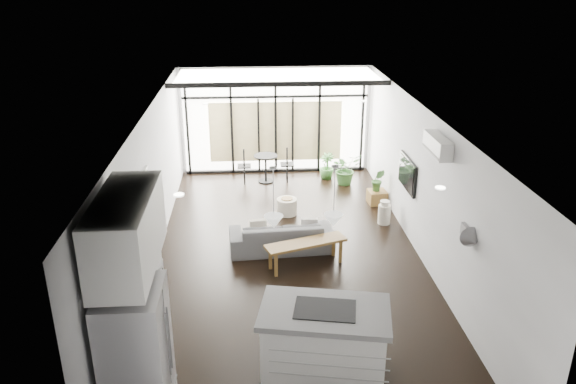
{
  "coord_description": "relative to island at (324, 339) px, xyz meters",
  "views": [
    {
      "loc": [
        -0.69,
        -9.4,
        5.18
      ],
      "look_at": [
        0.0,
        0.3,
        1.25
      ],
      "focal_mm": 35.0,
      "sensor_mm": 36.0,
      "label": 1
    }
  ],
  "objects": [
    {
      "name": "floor",
      "position": [
        -0.25,
        3.14,
        -0.47
      ],
      "size": [
        5.0,
        10.0,
        0.0
      ],
      "primitive_type": "cube",
      "color": "black",
      "rests_on": "ground"
    },
    {
      "name": "pendant_right",
      "position": [
        0.15,
        0.49,
        1.55
      ],
      "size": [
        0.26,
        0.26,
        0.18
      ],
      "primitive_type": "cone",
      "color": "silver",
      "rests_on": "ceiling"
    },
    {
      "name": "tv",
      "position": [
        2.21,
        4.14,
        0.83
      ],
      "size": [
        0.05,
        1.1,
        0.65
      ],
      "primitive_type": "cube",
      "color": "black",
      "rests_on": "wall_right"
    },
    {
      "name": "bistro_set",
      "position": [
        -0.55,
        7.28,
        -0.13
      ],
      "size": [
        1.45,
        0.65,
        0.68
      ],
      "primitive_type": "cube",
      "rotation": [
        0.0,
        0.0,
        0.05
      ],
      "color": "black",
      "rests_on": "floor"
    },
    {
      "name": "wall_right",
      "position": [
        2.25,
        3.14,
        0.93
      ],
      "size": [
        0.02,
        10.0,
        2.8
      ],
      "primitive_type": "cube",
      "color": "silver",
      "rests_on": "ground"
    },
    {
      "name": "milk_can",
      "position": [
        1.91,
        4.58,
        -0.21
      ],
      "size": [
        0.27,
        0.27,
        0.52
      ],
      "primitive_type": "cylinder",
      "rotation": [
        0.0,
        0.0,
        0.0
      ],
      "color": "beige",
      "rests_on": "floor"
    },
    {
      "name": "wall_back",
      "position": [
        -0.25,
        8.14,
        0.93
      ],
      "size": [
        5.0,
        0.02,
        2.8
      ],
      "primitive_type": "cube",
      "color": "silver",
      "rests_on": "ground"
    },
    {
      "name": "pouf",
      "position": [
        -0.15,
        5.22,
        -0.29
      ],
      "size": [
        0.58,
        0.58,
        0.36
      ],
      "primitive_type": "cylinder",
      "rotation": [
        0.0,
        0.0,
        -0.33
      ],
      "color": "beige",
      "rests_on": "floor"
    },
    {
      "name": "console_bench",
      "position": [
        0.04,
        2.87,
        -0.23
      ],
      "size": [
        1.57,
        0.86,
        0.49
      ],
      "primitive_type": "cube",
      "rotation": [
        0.0,
        0.0,
        0.33
      ],
      "color": "brown",
      "rests_on": "floor"
    },
    {
      "name": "pendant_left",
      "position": [
        -0.65,
        0.49,
        1.55
      ],
      "size": [
        0.26,
        0.26,
        0.18
      ],
      "primitive_type": "cone",
      "color": "silver",
      "rests_on": "ceiling"
    },
    {
      "name": "framed_art",
      "position": [
        -2.72,
        2.64,
        1.08
      ],
      "size": [
        0.04,
        0.7,
        0.9
      ],
      "primitive_type": "cube",
      "color": "black",
      "rests_on": "wall_left"
    },
    {
      "name": "upper_cabinets",
      "position": [
        -2.37,
        -0.36,
        1.88
      ],
      "size": [
        0.62,
        1.75,
        0.86
      ],
      "primitive_type": "cube",
      "color": "silver",
      "rests_on": "wall_left"
    },
    {
      "name": "wall_front",
      "position": [
        -0.25,
        -1.86,
        0.93
      ],
      "size": [
        5.0,
        0.02,
        2.8
      ],
      "primitive_type": "cube",
      "color": "silver",
      "rests_on": "ground"
    },
    {
      "name": "plant_tall",
      "position": [
        1.47,
        6.99,
        -0.16
      ],
      "size": [
        0.98,
        1.02,
        0.63
      ],
      "primitive_type": "imported",
      "rotation": [
        0.0,
        0.0,
        0.41
      ],
      "color": "#35642A",
      "rests_on": "floor"
    },
    {
      "name": "wall_left",
      "position": [
        -2.75,
        3.14,
        0.93
      ],
      "size": [
        0.02,
        10.0,
        2.8
      ],
      "primitive_type": "cube",
      "color": "silver",
      "rests_on": "ground"
    },
    {
      "name": "crate",
      "position": [
        2.0,
        5.69,
        -0.32
      ],
      "size": [
        0.44,
        0.44,
        0.31
      ],
      "primitive_type": "cube",
      "rotation": [
        0.0,
        0.0,
        0.08
      ],
      "color": "brown",
      "rests_on": "floor"
    },
    {
      "name": "cooktop",
      "position": [
        0.0,
        0.0,
        0.48
      ],
      "size": [
        0.9,
        0.69,
        0.01
      ],
      "primitive_type": "cube",
      "rotation": [
        0.0,
        0.0,
        -0.19
      ],
      "color": "black",
      "rests_on": "island"
    },
    {
      "name": "island",
      "position": [
        0.0,
        0.0,
        0.0
      ],
      "size": [
        1.9,
        1.34,
        0.95
      ],
      "primitive_type": "cube",
      "rotation": [
        0.0,
        0.0,
        -0.19
      ],
      "color": "silver",
      "rests_on": "floor"
    },
    {
      "name": "neighbour_building",
      "position": [
        -0.25,
        8.09,
        0.63
      ],
      "size": [
        3.5,
        0.02,
        1.6
      ],
      "primitive_type": "cube",
      "color": "#F6E3A0",
      "rests_on": "ground"
    },
    {
      "name": "plant_crate",
      "position": [
        2.0,
        5.69,
        -0.04
      ],
      "size": [
        0.4,
        0.59,
        0.24
      ],
      "primitive_type": "imported",
      "rotation": [
        0.0,
        0.0,
        -0.2
      ],
      "color": "#35642A",
      "rests_on": "crate"
    },
    {
      "name": "fridge",
      "position": [
        -2.32,
        -0.81,
        0.45
      ],
      "size": [
        0.71,
        0.89,
        1.84
      ],
      "primitive_type": "cube",
      "color": "#ADACB2",
      "rests_on": "floor"
    },
    {
      "name": "plant_med",
      "position": [
        1.04,
        7.4,
        -0.28
      ],
      "size": [
        0.7,
        0.79,
        0.38
      ],
      "primitive_type": "imported",
      "rotation": [
        0.0,
        0.0,
        -0.58
      ],
      "color": "#35642A",
      "rests_on": "floor"
    },
    {
      "name": "ac_unit",
      "position": [
        2.13,
        2.34,
        1.98
      ],
      "size": [
        0.22,
        0.9,
        0.3
      ],
      "primitive_type": "cube",
      "color": "silver",
      "rests_on": "wall_right"
    },
    {
      "name": "glazing",
      "position": [
        -0.25,
        8.02,
        0.93
      ],
      "size": [
        5.0,
        0.2,
        2.8
      ],
      "primitive_type": "cube",
      "color": "black",
      "rests_on": "ground"
    },
    {
      "name": "sofa",
      "position": [
        -0.37,
        3.55,
        -0.08
      ],
      "size": [
        2.04,
        0.71,
        0.79
      ],
      "primitive_type": "imported",
      "rotation": [
        0.0,
        0.0,
        3.2
      ],
      "color": "#505052",
      "rests_on": "floor"
    },
    {
      "name": "appliance_column",
      "position": [
        -2.46,
        -0.01,
        0.81
      ],
      "size": [
        0.66,
        0.69,
        2.56
      ],
      "primitive_type": "cube",
      "color": "silver",
      "rests_on": "floor"
    },
    {
      "name": "ceiling",
      "position": [
        -0.25,
        3.14,
        2.33
      ],
      "size": [
        5.0,
        10.0,
        0.0
      ],
      "primitive_type": "cube",
      "color": "silver",
      "rests_on": "ground"
    },
    {
      "name": "skylight",
      "position": [
        -0.25,
        7.14,
        2.3
      ],
      "size": [
        4.7,
        1.9,
        0.06
      ],
      "primitive_type": "cube",
      "color": "silver",
      "rests_on": "ceiling"
    }
  ]
}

